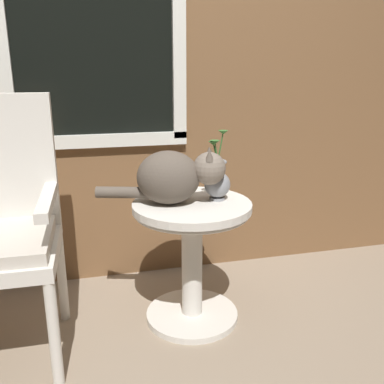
{
  "coord_description": "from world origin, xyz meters",
  "views": [
    {
      "loc": [
        -0.36,
        -1.68,
        1.18
      ],
      "look_at": [
        0.09,
        0.1,
        0.65
      ],
      "focal_mm": 39.49,
      "sensor_mm": 36.0,
      "label": 1
    }
  ],
  "objects": [
    {
      "name": "back_wall",
      "position": [
        -0.01,
        0.66,
        1.3
      ],
      "size": [
        4.0,
        0.07,
        2.6
      ],
      "color": "brown",
      "rests_on": "ground_plane"
    },
    {
      "name": "ground_plane",
      "position": [
        0.0,
        0.0,
        0.0
      ],
      "size": [
        6.0,
        6.0,
        0.0
      ],
      "primitive_type": "plane",
      "color": "gray"
    },
    {
      "name": "wicker_side_table",
      "position": [
        0.09,
        0.1,
        0.4
      ],
      "size": [
        0.55,
        0.55,
        0.6
      ],
      "color": "silver",
      "rests_on": "ground_plane"
    },
    {
      "name": "pewter_vase_with_ivy",
      "position": [
        0.21,
        0.11,
        0.69
      ],
      "size": [
        0.12,
        0.12,
        0.32
      ],
      "color": "gray",
      "rests_on": "wicker_side_table"
    },
    {
      "name": "cat",
      "position": [
        0.0,
        0.11,
        0.72
      ],
      "size": [
        0.57,
        0.31,
        0.25
      ],
      "color": "brown",
      "rests_on": "wicker_side_table"
    }
  ]
}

